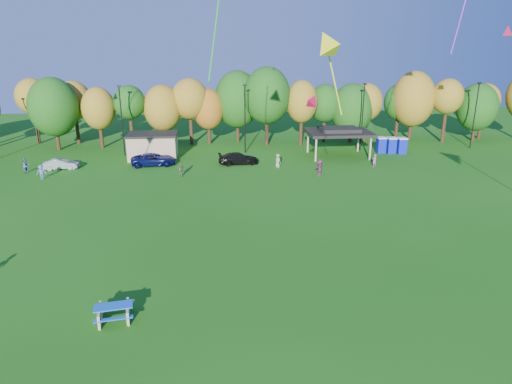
{
  "coord_description": "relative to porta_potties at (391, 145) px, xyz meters",
  "views": [
    {
      "loc": [
        -2.15,
        -20.34,
        14.29
      ],
      "look_at": [
        0.31,
        6.0,
        5.58
      ],
      "focal_mm": 32.0,
      "sensor_mm": 36.0,
      "label": 1
    }
  ],
  "objects": [
    {
      "name": "car_d",
      "position": [
        -20.82,
        -3.88,
        -0.39
      ],
      "size": [
        5.07,
        2.48,
        1.42
      ],
      "primitive_type": "imported",
      "rotation": [
        0.0,
        0.0,
        1.67
      ],
      "color": "black",
      "rests_on": "ground"
    },
    {
      "name": "porta_potties",
      "position": [
        0.0,
        0.0,
        0.0
      ],
      "size": [
        3.75,
        1.82,
        2.18
      ],
      "color": "#0E1DB6",
      "rests_on": "ground"
    },
    {
      "name": "far_person_1",
      "position": [
        -42.63,
        -8.4,
        -0.3
      ],
      "size": [
        1.16,
        0.9,
        1.59
      ],
      "primitive_type": "imported",
      "rotation": [
        0.0,
        0.0,
        0.34
      ],
      "color": "#5767C0",
      "rests_on": "ground"
    },
    {
      "name": "ground",
      "position": [
        -21.57,
        -37.9,
        -1.1
      ],
      "size": [
        160.0,
        160.0,
        0.0
      ],
      "primitive_type": "plane",
      "color": "#19600F",
      "rests_on": "ground"
    },
    {
      "name": "far_person_3",
      "position": [
        -12.01,
        -9.71,
        -0.17
      ],
      "size": [
        1.46,
        1.72,
        1.86
      ],
      "primitive_type": "imported",
      "rotation": [
        0.0,
        0.0,
        4.08
      ],
      "color": "#913C68",
      "rests_on": "ground"
    },
    {
      "name": "car_b",
      "position": [
        -41.85,
        -4.3,
        -0.47
      ],
      "size": [
        3.92,
        1.79,
        1.25
      ],
      "primitive_type": "imported",
      "rotation": [
        0.0,
        0.0,
        1.7
      ],
      "color": "#999A9E",
      "rests_on": "ground"
    },
    {
      "name": "far_person_5",
      "position": [
        -27.53,
        -8.82,
        -0.29
      ],
      "size": [
        0.97,
        0.93,
        1.62
      ],
      "primitive_type": "imported",
      "rotation": [
        0.0,
        0.0,
        0.73
      ],
      "color": "#5A7246",
      "rests_on": "ground"
    },
    {
      "name": "pavilion",
      "position": [
        -7.57,
        -0.9,
        2.13
      ],
      "size": [
        8.2,
        6.2,
        3.77
      ],
      "color": "tan",
      "rests_on": "ground"
    },
    {
      "name": "utility_building",
      "position": [
        -31.57,
        0.1,
        0.54
      ],
      "size": [
        6.3,
        4.3,
        3.25
      ],
      "color": "tan",
      "rests_on": "ground"
    },
    {
      "name": "kite_6",
      "position": [
        -16.6,
        -29.21,
        13.18
      ],
      "size": [
        2.67,
        3.34,
        5.66
      ],
      "color": "#CDD416"
    },
    {
      "name": "tree_line",
      "position": [
        -22.6,
        7.61,
        4.82
      ],
      "size": [
        93.57,
        10.55,
        11.15
      ],
      "color": "black",
      "rests_on": "ground"
    },
    {
      "name": "car_c",
      "position": [
        -31.12,
        -3.56,
        -0.35
      ],
      "size": [
        5.59,
        3.01,
        1.49
      ],
      "primitive_type": "imported",
      "rotation": [
        0.0,
        0.0,
        1.67
      ],
      "color": "#0C114C",
      "rests_on": "ground"
    },
    {
      "name": "kite_12",
      "position": [
        3.87,
        -15.6,
        14.28
      ],
      "size": [
        1.67,
        1.68,
        1.33
      ],
      "color": "#D1184D"
    },
    {
      "name": "lamp_posts",
      "position": [
        -19.57,
        2.1,
        3.8
      ],
      "size": [
        64.5,
        0.25,
        9.09
      ],
      "color": "black",
      "rests_on": "ground"
    },
    {
      "name": "picnic_table",
      "position": [
        -29.37,
        -36.34,
        -0.59
      ],
      "size": [
        2.24,
        1.95,
        0.87
      ],
      "rotation": [
        0.0,
        0.0,
        0.15
      ],
      "color": "tan",
      "rests_on": "ground"
    },
    {
      "name": "far_person_4",
      "position": [
        -16.23,
        -5.91,
        -0.26
      ],
      "size": [
        0.89,
        0.98,
        1.68
      ],
      "primitive_type": "imported",
      "rotation": [
        0.0,
        0.0,
        2.15
      ],
      "color": "#879C6A",
      "rests_on": "ground"
    },
    {
      "name": "far_person_2",
      "position": [
        -45.23,
        -5.63,
        -0.24
      ],
      "size": [
        0.97,
        1.04,
        1.72
      ],
      "primitive_type": "imported",
      "rotation": [
        0.0,
        0.0,
        1.07
      ],
      "color": "#4957A2",
      "rests_on": "ground"
    },
    {
      "name": "car_a",
      "position": [
        -41.61,
        -3.95,
        -0.47
      ],
      "size": [
        3.75,
        1.61,
        1.26
      ],
      "primitive_type": "imported",
      "rotation": [
        0.0,
        0.0,
        1.6
      ],
      "color": "silver",
      "rests_on": "ground"
    },
    {
      "name": "kite_13",
      "position": [
        -17.27,
        -28.7,
        9.62
      ],
      "size": [
        1.48,
        1.5,
        1.21
      ],
      "color": "#C40A39"
    },
    {
      "name": "far_person_0",
      "position": [
        -4.63,
        -6.71,
        -0.31
      ],
      "size": [
        0.68,
        0.58,
        1.57
      ],
      "primitive_type": "imported",
      "rotation": [
        0.0,
        0.0,
        3.57
      ],
      "color": "#A64E94",
      "rests_on": "ground"
    }
  ]
}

